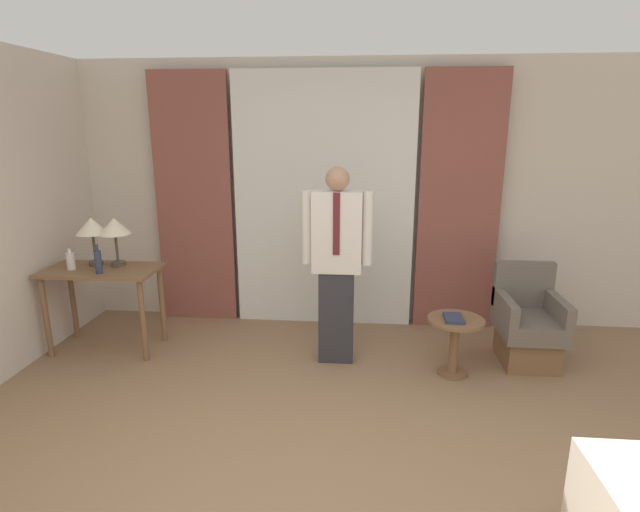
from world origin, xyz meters
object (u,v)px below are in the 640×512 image
(bottle_by_lamp, at_px, (98,261))
(person, at_px, (337,259))
(desk, at_px, (103,283))
(side_table, at_px, (455,337))
(bottle_near_edge, at_px, (71,261))
(table_lamp_left, at_px, (92,228))
(book, at_px, (454,318))
(armchair, at_px, (527,326))
(table_lamp_right, at_px, (115,228))

(bottle_by_lamp, height_order, person, person)
(desk, height_order, side_table, desk)
(bottle_near_edge, bearing_deg, bottle_by_lamp, -17.03)
(table_lamp_left, relative_size, person, 0.26)
(person, relative_size, book, 8.26)
(desk, xyz_separation_m, armchair, (3.84, 0.09, -0.32))
(table_lamp_right, xyz_separation_m, bottle_near_edge, (-0.36, -0.16, -0.28))
(bottle_by_lamp, distance_m, side_table, 3.14)
(table_lamp_right, distance_m, book, 3.11)
(table_lamp_right, height_order, person, person)
(armchair, bearing_deg, person, -175.33)
(armchair, distance_m, book, 0.82)
(table_lamp_left, distance_m, side_table, 3.38)
(table_lamp_left, distance_m, armchair, 4.03)
(table_lamp_right, bearing_deg, desk, -134.24)
(table_lamp_left, bearing_deg, side_table, -6.01)
(armchair, bearing_deg, bottle_by_lamp, -176.52)
(table_lamp_left, xyz_separation_m, side_table, (3.26, -0.34, -0.80))
(table_lamp_left, relative_size, bottle_near_edge, 2.33)
(table_lamp_right, relative_size, book, 2.15)
(person, xyz_separation_m, book, (0.98, -0.21, -0.43))
(bottle_by_lamp, distance_m, armchair, 3.83)
(table_lamp_right, height_order, book, table_lamp_right)
(person, xyz_separation_m, armchair, (1.69, 0.14, -0.62))
(table_lamp_left, bearing_deg, desk, -45.76)
(bottle_near_edge, distance_m, book, 3.40)
(bottle_near_edge, bearing_deg, armchair, 1.87)
(person, relative_size, armchair, 2.02)
(desk, bearing_deg, bottle_near_edge, -169.17)
(table_lamp_left, relative_size, book, 2.15)
(desk, xyz_separation_m, table_lamp_right, (0.11, 0.11, 0.49))
(table_lamp_left, bearing_deg, table_lamp_right, 0.00)
(desk, height_order, table_lamp_left, table_lamp_left)
(desk, relative_size, armchair, 1.19)
(table_lamp_left, xyz_separation_m, table_lamp_right, (0.22, 0.00, 0.00))
(bottle_near_edge, distance_m, armchair, 4.13)
(desk, distance_m, book, 3.14)
(person, height_order, side_table, person)
(desk, xyz_separation_m, book, (3.13, -0.26, -0.13))
(person, bearing_deg, bottle_by_lamp, -177.49)
(table_lamp_right, distance_m, armchair, 3.82)
(table_lamp_left, xyz_separation_m, person, (2.26, -0.16, -0.20))
(bottle_near_edge, distance_m, bottle_by_lamp, 0.33)
(bottle_near_edge, relative_size, book, 0.93)
(desk, distance_m, side_table, 3.18)
(desk, relative_size, bottle_near_edge, 5.29)
(desk, distance_m, armchair, 3.86)
(table_lamp_left, height_order, book, table_lamp_left)
(bottle_near_edge, bearing_deg, book, -3.59)
(person, bearing_deg, table_lamp_right, 175.41)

